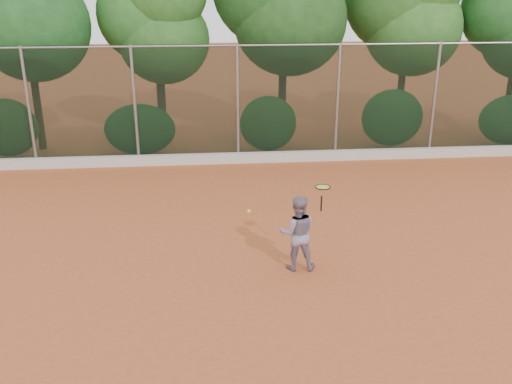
{
  "coord_description": "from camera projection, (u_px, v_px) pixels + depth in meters",
  "views": [
    {
      "loc": [
        -0.96,
        -9.64,
        5.32
      ],
      "look_at": [
        0.0,
        1.0,
        1.25
      ],
      "focal_mm": 40.0,
      "sensor_mm": 36.0,
      "label": 1
    }
  ],
  "objects": [
    {
      "name": "tennis_racket",
      "position": [
        323.0,
        189.0,
        10.49
      ],
      "size": [
        0.37,
        0.37,
        0.51
      ],
      "color": "black",
      "rests_on": "ground"
    },
    {
      "name": "foliage_backdrop",
      "position": [
        215.0,
        7.0,
        17.69
      ],
      "size": [
        23.7,
        3.63,
        7.55
      ],
      "color": "#3F2A18",
      "rests_on": "ground"
    },
    {
      "name": "ground",
      "position": [
        261.0,
        271.0,
        10.95
      ],
      "size": [
        80.0,
        80.0,
        0.0
      ],
      "primitive_type": "plane",
      "color": "#B15229",
      "rests_on": "ground"
    },
    {
      "name": "chainlink_fence",
      "position": [
        238.0,
        101.0,
        16.8
      ],
      "size": [
        24.09,
        0.09,
        3.5
      ],
      "color": "black",
      "rests_on": "ground"
    },
    {
      "name": "tennis_ball_in_flight",
      "position": [
        249.0,
        211.0,
        10.48
      ],
      "size": [
        0.07,
        0.07,
        0.07
      ],
      "color": "yellow",
      "rests_on": "ground"
    },
    {
      "name": "concrete_curb",
      "position": [
        239.0,
        158.0,
        17.24
      ],
      "size": [
        24.0,
        0.2,
        0.3
      ],
      "primitive_type": "cube",
      "color": "beige",
      "rests_on": "ground"
    },
    {
      "name": "tennis_player",
      "position": [
        297.0,
        233.0,
        10.82
      ],
      "size": [
        0.77,
        0.62,
        1.49
      ],
      "primitive_type": "imported",
      "rotation": [
        0.0,
        0.0,
        3.06
      ],
      "color": "gray",
      "rests_on": "ground"
    }
  ]
}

